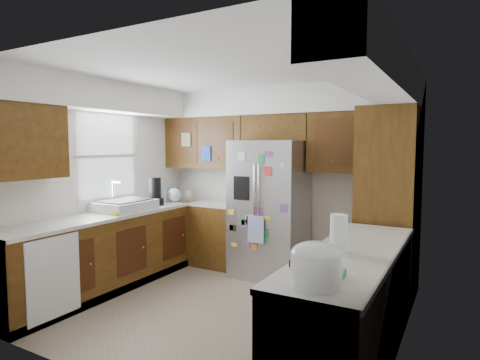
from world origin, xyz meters
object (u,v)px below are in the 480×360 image
object	(u,v)px
fridge	(270,209)
rice_cooker	(316,263)
pantry	(389,204)
paper_towel	(339,234)

from	to	relation	value
fridge	rice_cooker	world-z (taller)	fridge
pantry	paper_towel	world-z (taller)	pantry
rice_cooker	paper_towel	size ratio (longest dim) A/B	1.04
pantry	paper_towel	xyz separation A→B (m)	(-0.09, -1.74, -0.01)
pantry	rice_cooker	distance (m)	2.53
pantry	fridge	world-z (taller)	pantry
pantry	paper_towel	size ratio (longest dim) A/B	7.32
pantry	rice_cooker	world-z (taller)	pantry
fridge	paper_towel	world-z (taller)	fridge
pantry	rice_cooker	size ratio (longest dim) A/B	7.01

